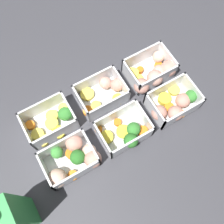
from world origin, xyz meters
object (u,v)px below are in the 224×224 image
(container_near_left, at_px, (153,72))
(container_far_left, at_px, (174,104))
(container_near_right, at_px, (52,121))
(container_far_right, at_px, (73,159))
(container_far_center, at_px, (125,132))
(container_near_center, at_px, (104,93))
(juice_carton, at_px, (11,217))

(container_near_left, xyz_separation_m, container_far_left, (0.01, 0.11, -0.00))
(container_near_right, height_order, container_far_left, same)
(container_far_left, bearing_deg, container_near_right, -21.78)
(container_near_left, height_order, container_far_right, same)
(container_near_right, xyz_separation_m, container_far_right, (-0.00, 0.12, 0.01))
(container_near_right, bearing_deg, container_far_center, 141.04)
(container_near_center, relative_size, container_far_right, 0.92)
(container_near_left, relative_size, container_far_center, 1.19)
(container_near_center, relative_size, juice_carton, 0.74)
(container_near_right, distance_m, container_far_center, 0.20)
(container_near_left, xyz_separation_m, container_near_right, (0.33, -0.01, -0.00))
(container_near_left, bearing_deg, container_far_center, 34.77)
(container_near_center, bearing_deg, container_far_center, 86.63)
(juice_carton, bearing_deg, container_far_left, -173.18)
(container_near_left, bearing_deg, container_far_left, 86.99)
(container_near_center, relative_size, container_far_left, 0.98)
(container_far_center, xyz_separation_m, juice_carton, (0.33, 0.06, 0.07))
(container_near_left, bearing_deg, container_near_right, -2.23)
(container_far_left, bearing_deg, juice_carton, 6.82)
(container_far_left, height_order, container_far_center, same)
(container_far_left, xyz_separation_m, container_far_center, (0.16, 0.00, 0.00))
(container_near_center, distance_m, container_far_center, 0.13)
(container_far_center, bearing_deg, container_near_center, -93.37)
(container_near_left, relative_size, container_far_left, 1.07)
(container_near_center, distance_m, container_far_right, 0.21)
(container_near_right, relative_size, container_far_right, 0.84)
(container_near_left, height_order, container_near_center, same)
(container_near_center, height_order, container_far_right, same)
(container_far_left, height_order, juice_carton, juice_carton)
(container_near_right, relative_size, juice_carton, 0.68)
(container_far_right, distance_m, juice_carton, 0.20)
(container_near_left, distance_m, container_far_left, 0.12)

